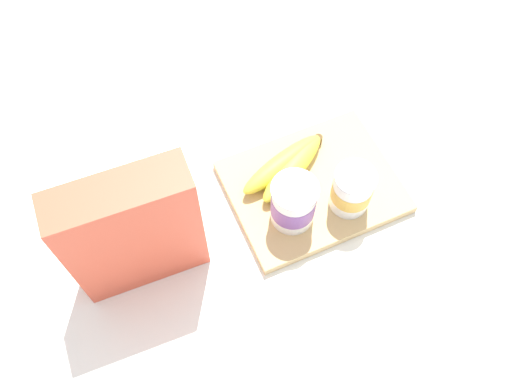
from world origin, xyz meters
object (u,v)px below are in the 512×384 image
(cutting_board, at_px, (313,187))
(yogurt_cup_back, at_px, (293,203))
(yogurt_cup_front, at_px, (352,190))
(banana_bunch, at_px, (287,166))
(cereal_box, at_px, (133,232))

(cutting_board, bearing_deg, yogurt_cup_back, 33.88)
(yogurt_cup_front, distance_m, banana_bunch, 0.12)
(yogurt_cup_back, bearing_deg, cereal_box, -5.46)
(cutting_board, bearing_deg, banana_bunch, -53.54)
(banana_bunch, bearing_deg, yogurt_cup_front, 125.19)
(cereal_box, relative_size, yogurt_cup_back, 2.64)
(cereal_box, distance_m, banana_bunch, 0.29)
(cereal_box, bearing_deg, yogurt_cup_front, 176.20)
(cereal_box, distance_m, yogurt_cup_front, 0.35)
(cutting_board, xyz_separation_m, yogurt_cup_front, (-0.04, 0.06, 0.05))
(yogurt_cup_front, distance_m, yogurt_cup_back, 0.10)
(cutting_board, distance_m, yogurt_cup_back, 0.09)
(cutting_board, bearing_deg, cereal_box, 3.17)
(cutting_board, distance_m, yogurt_cup_front, 0.08)
(cutting_board, relative_size, banana_bunch, 1.56)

